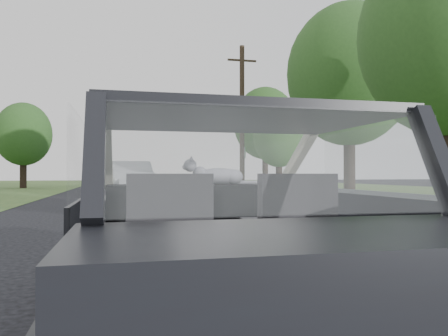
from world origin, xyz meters
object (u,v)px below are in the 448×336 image
other_car (131,179)px  cat (219,175)px  subject_car (221,226)px  utility_pole (242,119)px  highway_sign (244,170)px

other_car → cat: bearing=-92.5°
subject_car → utility_pole: 21.79m
utility_pole → cat: bearing=-106.1°
other_car → utility_pole: size_ratio=0.62×
subject_car → cat: subject_car is taller
cat → highway_sign: size_ratio=0.20×
other_car → highway_sign: 6.82m
subject_car → other_car: (-0.23, 18.28, 0.12)m
other_car → subject_car: bearing=-92.9°
subject_car → other_car: bearing=90.7°
subject_car → highway_sign: highway_sign is taller
utility_pole → other_car: bearing=-158.6°
cat → utility_pole: 21.12m
other_car → highway_sign: highway_sign is taller
other_car → utility_pole: 7.39m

